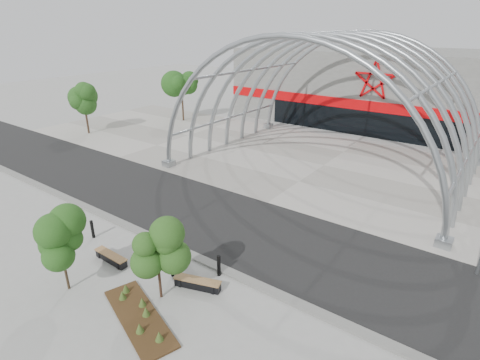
# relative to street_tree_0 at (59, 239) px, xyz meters

# --- Properties ---
(ground) EXTENTS (140.00, 140.00, 0.00)m
(ground) POSITION_rel_street_tree_0_xyz_m (2.46, 5.18, -2.46)
(ground) COLOR #9B9B96
(ground) RESTS_ON ground
(road) EXTENTS (140.00, 7.00, 0.02)m
(road) POSITION_rel_street_tree_0_xyz_m (2.46, 8.68, -2.45)
(road) COLOR black
(road) RESTS_ON ground
(forecourt) EXTENTS (60.00, 17.00, 0.04)m
(forecourt) POSITION_rel_street_tree_0_xyz_m (2.46, 20.68, -2.44)
(forecourt) COLOR gray
(forecourt) RESTS_ON ground
(kerb) EXTENTS (60.00, 0.50, 0.12)m
(kerb) POSITION_rel_street_tree_0_xyz_m (2.46, 4.93, -2.40)
(kerb) COLOR slate
(kerb) RESTS_ON ground
(arena_building) EXTENTS (34.00, 15.24, 8.00)m
(arena_building) POSITION_rel_street_tree_0_xyz_m (2.46, 38.63, 1.53)
(arena_building) COLOR slate
(arena_building) RESTS_ON ground
(vault_canopy) EXTENTS (20.80, 15.80, 20.36)m
(vault_canopy) POSITION_rel_street_tree_0_xyz_m (2.46, 20.68, -2.44)
(vault_canopy) COLOR #979CA1
(vault_canopy) RESTS_ON ground
(planting_bed) EXTENTS (4.67, 2.75, 0.47)m
(planting_bed) POSITION_rel_street_tree_0_xyz_m (3.81, 0.65, -2.35)
(planting_bed) COLOR #2F2310
(planting_bed) RESTS_ON ground
(street_tree_0) EXTENTS (1.50, 1.50, 3.42)m
(street_tree_0) POSITION_rel_street_tree_0_xyz_m (0.00, 0.00, 0.00)
(street_tree_0) COLOR black
(street_tree_0) RESTS_ON ground
(street_tree_1) EXTENTS (1.42, 1.42, 3.35)m
(street_tree_1) POSITION_rel_street_tree_0_xyz_m (3.62, 1.98, -0.05)
(street_tree_1) COLOR black
(street_tree_1) RESTS_ON ground
(bench_0) EXTENTS (2.02, 0.46, 0.42)m
(bench_0) POSITION_rel_street_tree_0_xyz_m (-0.20, 2.32, -2.25)
(bench_0) COLOR black
(bench_0) RESTS_ON ground
(bench_1) EXTENTS (2.13, 1.10, 0.44)m
(bench_1) POSITION_rel_street_tree_0_xyz_m (4.47, 3.31, -2.25)
(bench_1) COLOR black
(bench_1) RESTS_ON ground
(bollard_0) EXTENTS (0.16, 0.16, 1.01)m
(bollard_0) POSITION_rel_street_tree_0_xyz_m (-2.84, 3.13, -1.96)
(bollard_0) COLOR black
(bollard_0) RESTS_ON ground
(bollard_1) EXTENTS (0.14, 0.14, 0.90)m
(bollard_1) POSITION_rel_street_tree_0_xyz_m (1.08, 3.62, -2.01)
(bollard_1) COLOR black
(bollard_1) RESTS_ON ground
(bollard_2) EXTENTS (0.18, 0.18, 1.15)m
(bollard_2) POSITION_rel_street_tree_0_xyz_m (1.54, 3.82, -1.88)
(bollard_2) COLOR black
(bollard_2) RESTS_ON ground
(bollard_3) EXTENTS (0.15, 0.15, 0.91)m
(bollard_3) POSITION_rel_street_tree_0_xyz_m (2.98, 3.27, -2.00)
(bollard_3) COLOR black
(bollard_3) RESTS_ON ground
(bollard_4) EXTENTS (0.16, 0.16, 1.03)m
(bollard_4) POSITION_rel_street_tree_0_xyz_m (4.66, 4.55, -1.94)
(bollard_4) COLOR black
(bollard_4) RESTS_ON ground
(bg_tree_0) EXTENTS (3.00, 3.00, 6.45)m
(bg_tree_0) POSITION_rel_street_tree_0_xyz_m (-17.54, 25.18, 2.18)
(bg_tree_0) COLOR black
(bg_tree_0) RESTS_ON ground
(bg_tree_2) EXTENTS (2.55, 2.55, 5.38)m
(bg_tree_2) POSITION_rel_street_tree_0_xyz_m (-21.54, 15.18, 1.40)
(bg_tree_2) COLOR black
(bg_tree_2) RESTS_ON ground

